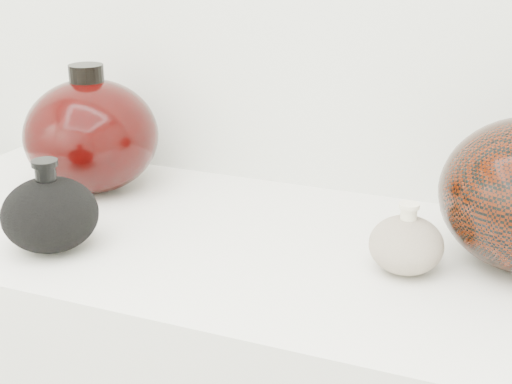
% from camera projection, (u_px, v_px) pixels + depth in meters
% --- Properties ---
extents(black_gourd_vase, '(0.16, 0.16, 0.13)m').
position_uv_depth(black_gourd_vase, '(50.00, 214.00, 1.00)').
color(black_gourd_vase, black).
rests_on(black_gourd_vase, display_counter).
extents(cream_gourd_vase, '(0.12, 0.12, 0.10)m').
position_uv_depth(cream_gourd_vase, '(406.00, 244.00, 0.94)').
color(cream_gourd_vase, '#C4B297').
rests_on(cream_gourd_vase, display_counter).
extents(left_round_pot, '(0.29, 0.29, 0.22)m').
position_uv_depth(left_round_pot, '(91.00, 135.00, 1.21)').
color(left_round_pot, black).
rests_on(left_round_pot, display_counter).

